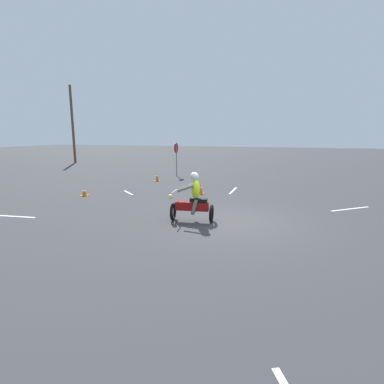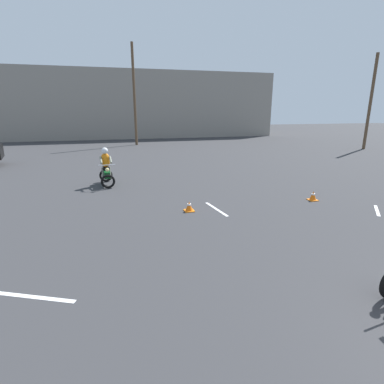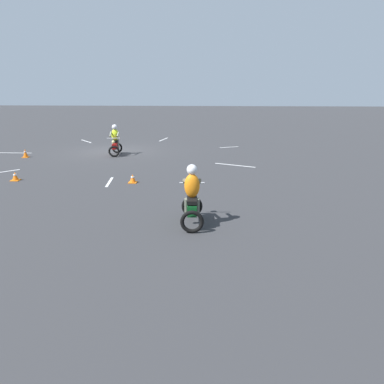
# 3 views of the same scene
# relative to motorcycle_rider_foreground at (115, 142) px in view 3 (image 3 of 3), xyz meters

# --- Properties ---
(ground_plane) EXTENTS (120.00, 120.00, 0.00)m
(ground_plane) POSITION_rel_motorcycle_rider_foreground_xyz_m (0.36, -1.23, -0.73)
(ground_plane) COLOR #333335
(motorcycle_rider_foreground) EXTENTS (0.83, 1.55, 1.66)m
(motorcycle_rider_foreground) POSITION_rel_motorcycle_rider_foreground_xyz_m (0.00, 0.00, 0.00)
(motorcycle_rider_foreground) COLOR black
(motorcycle_rider_foreground) RESTS_ON ground
(motorcycle_rider_background) EXTENTS (0.74, 1.53, 1.66)m
(motorcycle_rider_background) POSITION_rel_motorcycle_rider_foreground_xyz_m (-4.97, 10.70, 0.00)
(motorcycle_rider_background) COLOR black
(motorcycle_rider_background) RESTS_ON ground
(traffic_cone_near_left) EXTENTS (0.32, 0.32, 0.35)m
(traffic_cone_near_left) POSITION_rel_motorcycle_rider_foreground_xyz_m (2.40, 6.19, -0.56)
(traffic_cone_near_left) COLOR orange
(traffic_cone_near_left) RESTS_ON ground
(traffic_cone_mid_center) EXTENTS (0.32, 0.32, 0.46)m
(traffic_cone_mid_center) POSITION_rel_motorcycle_rider_foreground_xyz_m (4.59, 1.12, -0.50)
(traffic_cone_mid_center) COLOR orange
(traffic_cone_mid_center) RESTS_ON ground
(traffic_cone_mid_left) EXTENTS (0.32, 0.32, 0.33)m
(traffic_cone_mid_left) POSITION_rel_motorcycle_rider_foreground_xyz_m (-2.35, 6.22, -0.57)
(traffic_cone_mid_left) COLOR orange
(traffic_cone_mid_left) RESTS_ON ground
(lane_stripe_e) EXTENTS (1.93, 0.11, 0.01)m
(lane_stripe_e) POSITION_rel_motorcycle_rider_foreground_xyz_m (5.92, -0.25, -0.72)
(lane_stripe_e) COLOR silver
(lane_stripe_e) RESTS_ON ground
(lane_stripe_ne) EXTENTS (0.89, 0.99, 0.01)m
(lane_stripe_ne) POSITION_rel_motorcycle_rider_foreground_xyz_m (3.72, 4.60, -0.72)
(lane_stripe_ne) COLOR silver
(lane_stripe_ne) RESTS_ON ground
(lane_stripe_n) EXTENTS (0.30, 1.57, 0.01)m
(lane_stripe_n) POSITION_rel_motorcycle_rider_foreground_xyz_m (-1.40, 6.17, -0.72)
(lane_stripe_n) COLOR silver
(lane_stripe_n) RESTS_ON ground
(lane_stripe_nw) EXTENTS (1.92, 0.96, 0.01)m
(lane_stripe_nw) POSITION_rel_motorcycle_rider_foreground_xyz_m (-6.46, 2.48, -0.72)
(lane_stripe_nw) COLOR silver
(lane_stripe_nw) RESTS_ON ground
(lane_stripe_sw) EXTENTS (1.20, 0.69, 0.01)m
(lane_stripe_sw) POSITION_rel_motorcycle_rider_foreground_xyz_m (-6.34, -3.26, -0.72)
(lane_stripe_sw) COLOR silver
(lane_stripe_sw) RESTS_ON ground
(lane_stripe_s) EXTENTS (0.44, 1.94, 0.01)m
(lane_stripe_s) POSITION_rel_motorcycle_rider_foreground_xyz_m (-1.71, -6.66, -0.72)
(lane_stripe_s) COLOR silver
(lane_stripe_s) RESTS_ON ground
(lane_stripe_se) EXTENTS (1.29, 1.55, 0.01)m
(lane_stripe_se) POSITION_rel_motorcycle_rider_foreground_xyz_m (3.53, -5.31, -0.72)
(lane_stripe_se) COLOR silver
(lane_stripe_se) RESTS_ON ground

